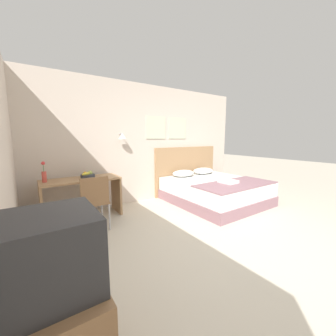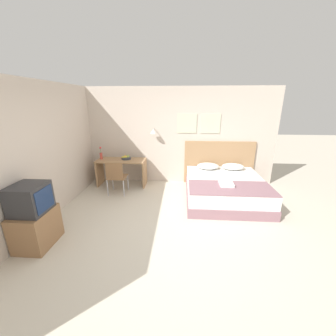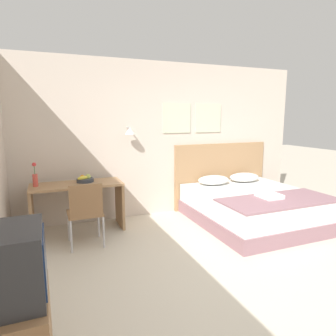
{
  "view_description": "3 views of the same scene",
  "coord_description": "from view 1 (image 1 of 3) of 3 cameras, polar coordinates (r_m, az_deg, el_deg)",
  "views": [
    {
      "loc": [
        -2.18,
        -1.71,
        1.48
      ],
      "look_at": [
        0.19,
        1.76,
        0.85
      ],
      "focal_mm": 22.0,
      "sensor_mm": 36.0,
      "label": 1
    },
    {
      "loc": [
        0.22,
        -3.18,
        2.27
      ],
      "look_at": [
        -0.09,
        1.35,
        0.79
      ],
      "focal_mm": 22.0,
      "sensor_mm": 36.0,
      "label": 2
    },
    {
      "loc": [
        -1.81,
        -2.39,
        1.73
      ],
      "look_at": [
        -0.16,
        1.69,
        0.97
      ],
      "focal_mm": 32.0,
      "sensor_mm": 36.0,
      "label": 3
    }
  ],
  "objects": [
    {
      "name": "wall_back",
      "position": [
        4.79,
        -7.13,
        6.72
      ],
      "size": [
        5.56,
        0.31,
        2.65
      ],
      "color": "beige",
      "rests_on": "ground_plane"
    },
    {
      "name": "headboard",
      "position": [
        5.51,
        5.11,
        -0.53
      ],
      "size": [
        1.93,
        0.06,
        1.22
      ],
      "color": "#A87F56",
      "rests_on": "ground_plane"
    },
    {
      "name": "fruit_bowl",
      "position": [
        4.08,
        -21.37,
        -1.85
      ],
      "size": [
        0.26,
        0.25,
        0.12
      ],
      "color": "#333842",
      "rests_on": "desk"
    },
    {
      "name": "folded_towel_near_foot",
      "position": [
        4.45,
        16.36,
        -3.58
      ],
      "size": [
        0.29,
        0.34,
        0.06
      ],
      "color": "white",
      "rests_on": "throw_blanket"
    },
    {
      "name": "desk",
      "position": [
        4.06,
        -22.77,
        -5.68
      ],
      "size": [
        1.32,
        0.56,
        0.74
      ],
      "color": "#A87F56",
      "rests_on": "ground_plane"
    },
    {
      "name": "flower_vase",
      "position": [
        3.95,
        -31.12,
        -1.59
      ],
      "size": [
        0.07,
        0.07,
        0.35
      ],
      "color": "#D14C42",
      "rests_on": "desk"
    },
    {
      "name": "ground_plane",
      "position": [
        3.14,
        16.49,
        -19.92
      ],
      "size": [
        24.0,
        24.0,
        0.0
      ],
      "primitive_type": "plane",
      "color": "beige"
    },
    {
      "name": "pillow_right",
      "position": [
        5.52,
        9.72,
        -0.77
      ],
      "size": [
        0.59,
        0.42,
        0.16
      ],
      "color": "white",
      "rests_on": "bed"
    },
    {
      "name": "throw_blanket",
      "position": [
        4.43,
        18.32,
        -4.27
      ],
      "size": [
        1.76,
        0.79,
        0.02
      ],
      "color": "gray",
      "rests_on": "bed"
    },
    {
      "name": "bed",
      "position": [
        4.85,
        12.76,
        -6.25
      ],
      "size": [
        1.81,
        1.98,
        0.52
      ],
      "color": "gray",
      "rests_on": "ground_plane"
    },
    {
      "name": "desk_chair",
      "position": [
        3.46,
        -19.91,
        -8.07
      ],
      "size": [
        0.45,
        0.45,
        0.88
      ],
      "color": "#8E6642",
      "rests_on": "ground_plane"
    },
    {
      "name": "pillow_left",
      "position": [
        5.08,
        4.3,
        -1.46
      ],
      "size": [
        0.59,
        0.42,
        0.16
      ],
      "color": "white",
      "rests_on": "bed"
    },
    {
      "name": "tv_stand",
      "position": [
        1.73,
        -27.71,
        -35.65
      ],
      "size": [
        0.5,
        0.65,
        0.6
      ],
      "color": "#8E6642",
      "rests_on": "ground_plane"
    },
    {
      "name": "television",
      "position": [
        1.42,
        -29.17,
        -19.83
      ],
      "size": [
        0.49,
        0.5,
        0.46
      ],
      "color": "#2D2D30",
      "rests_on": "tv_stand"
    }
  ]
}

